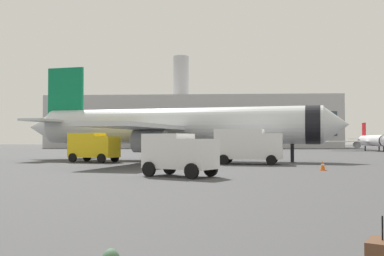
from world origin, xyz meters
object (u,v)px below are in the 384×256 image
(airplane_taxiing, at_px, (373,141))
(fuel_truck, at_px, (248,145))
(airplane_at_gate, at_px, (175,126))
(safety_cone_mid, at_px, (323,165))
(safety_cone_near, at_px, (262,154))
(cargo_van, at_px, (179,153))
(service_truck, at_px, (93,146))

(airplane_taxiing, bearing_deg, fuel_truck, -119.07)
(airplane_at_gate, relative_size, fuel_truck, 5.62)
(airplane_at_gate, bearing_deg, safety_cone_mid, -50.33)
(airplane_taxiing, xyz_separation_m, safety_cone_near, (-24.86, -33.91, -1.62))
(fuel_truck, bearing_deg, cargo_van, -109.53)
(airplane_taxiing, relative_size, cargo_van, 4.11)
(airplane_at_gate, bearing_deg, safety_cone_near, 41.50)
(service_truck, xyz_separation_m, safety_cone_near, (17.70, 12.90, -1.20))
(airplane_at_gate, xyz_separation_m, safety_cone_mid, (12.23, -14.75, -3.30))
(fuel_truck, bearing_deg, airplane_at_gate, 137.07)
(airplane_at_gate, bearing_deg, cargo_van, -83.62)
(cargo_van, bearing_deg, airplane_at_gate, 96.38)
(airplane_taxiing, height_order, cargo_van, airplane_taxiing)
(fuel_truck, bearing_deg, safety_cone_mid, -58.22)
(service_truck, distance_m, fuel_truck, 15.28)
(airplane_taxiing, bearing_deg, airplane_at_gate, -129.19)
(service_truck, height_order, cargo_van, service_truck)
(airplane_taxiing, height_order, fuel_truck, airplane_taxiing)
(fuel_truck, height_order, cargo_van, fuel_truck)
(service_truck, relative_size, safety_cone_near, 6.39)
(airplane_at_gate, height_order, service_truck, airplane_at_gate)
(airplane_taxiing, relative_size, safety_cone_near, 24.01)
(service_truck, height_order, fuel_truck, fuel_truck)
(fuel_truck, height_order, safety_cone_mid, fuel_truck)
(airplane_at_gate, xyz_separation_m, safety_cone_near, (9.96, 8.82, -3.25))
(cargo_van, bearing_deg, service_truck, 121.01)
(airplane_at_gate, height_order, cargo_van, airplane_at_gate)
(airplane_taxiing, distance_m, cargo_van, 71.38)
(airplane_at_gate, relative_size, airplane_taxiing, 1.80)
(airplane_at_gate, distance_m, service_truck, 8.98)
(airplane_taxiing, relative_size, service_truck, 3.76)
(fuel_truck, relative_size, safety_cone_mid, 8.64)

